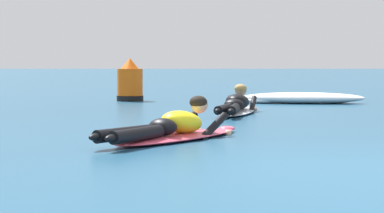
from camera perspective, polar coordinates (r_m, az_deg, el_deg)
name	(u,v)px	position (r m, az deg, el deg)	size (l,w,h in m)	color
ground_plane	(262,103)	(16.32, 5.25, 0.25)	(120.00, 120.00, 0.00)	navy
surfer_near	(173,129)	(8.80, -1.39, -1.66)	(1.78, 2.45, 0.54)	#E54C66
surfer_far	(235,106)	(13.06, 3.23, 0.05)	(0.98, 2.70, 0.53)	silver
whitewater_mid_right	(301,98)	(16.31, 8.13, 0.61)	(2.67, 1.02, 0.23)	white
channel_marker_buoy	(129,84)	(17.15, -4.69, 1.67)	(0.60, 0.60, 0.96)	#EA5B0F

